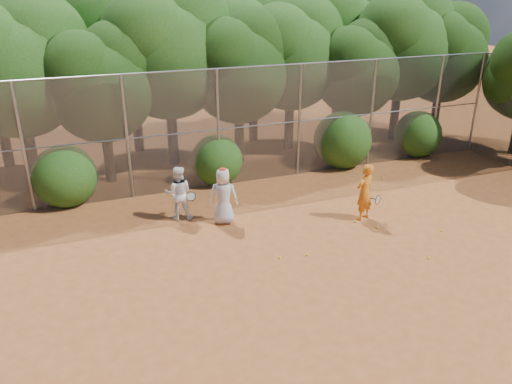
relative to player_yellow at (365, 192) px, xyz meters
name	(u,v)px	position (x,y,z in m)	size (l,w,h in m)	color
ground	(328,262)	(-2.17, -1.86, -0.87)	(80.00, 80.00, 0.00)	brown
fence_back	(243,125)	(-2.29, 4.14, 1.19)	(20.05, 0.09, 4.03)	gray
tree_1	(17,62)	(-9.11, 6.68, 3.30)	(4.64, 4.03, 6.35)	black
tree_2	(101,79)	(-6.62, 5.98, 2.72)	(3.99, 3.47, 5.47)	black
tree_3	(168,47)	(-4.10, 6.99, 3.53)	(4.89, 4.26, 6.70)	black
tree_4	(239,64)	(-1.61, 6.38, 2.89)	(4.19, 3.64, 5.73)	black
tree_5	(292,50)	(0.89, 7.18, 3.18)	(4.51, 3.92, 6.17)	black
tree_6	(358,65)	(3.38, 6.18, 2.60)	(3.86, 3.36, 5.29)	black
tree_7	(403,40)	(5.89, 6.79, 3.41)	(4.77, 4.14, 6.53)	black
tree_8	(445,50)	(7.89, 6.48, 2.95)	(4.25, 3.70, 5.82)	black
tree_10	(130,36)	(-5.10, 9.19, 3.76)	(5.15, 4.48, 7.06)	black
tree_11	(254,44)	(-0.11, 8.78, 3.30)	(4.64, 4.03, 6.35)	black
tree_12	(342,31)	(4.40, 9.39, 3.65)	(5.02, 4.37, 6.88)	black
bush_0	(64,173)	(-8.17, 4.44, 0.13)	(2.00, 2.00, 2.00)	#1E4611
bush_1	(217,158)	(-3.17, 4.44, 0.03)	(1.80, 1.80, 1.80)	#1E4611
bush_2	(343,138)	(1.83, 4.44, 0.23)	(2.20, 2.20, 2.20)	#1E4611
bush_3	(418,132)	(5.33, 4.44, 0.08)	(1.90, 1.90, 1.90)	#1E4611
player_yellow	(365,192)	(0.00, 0.00, 0.00)	(0.86, 0.62, 1.73)	orange
player_teen	(223,196)	(-3.94, 1.27, -0.01)	(0.97, 0.83, 1.71)	silver
player_white	(178,193)	(-5.10, 1.98, -0.04)	(0.96, 0.89, 1.65)	white
ball_0	(377,228)	(0.05, -0.72, -0.83)	(0.07, 0.07, 0.07)	yellow
ball_1	(355,222)	(-0.35, -0.14, -0.83)	(0.07, 0.07, 0.07)	yellow
ball_2	(429,258)	(0.31, -2.64, -0.83)	(0.07, 0.07, 0.07)	yellow
ball_3	(442,231)	(1.65, -1.54, -0.83)	(0.07, 0.07, 0.07)	yellow
ball_4	(279,258)	(-3.26, -1.26, -0.83)	(0.07, 0.07, 0.07)	yellow
ball_5	(383,178)	(2.52, 2.58, -0.83)	(0.07, 0.07, 0.07)	yellow
ball_6	(307,255)	(-2.54, -1.38, -0.83)	(0.07, 0.07, 0.07)	yellow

